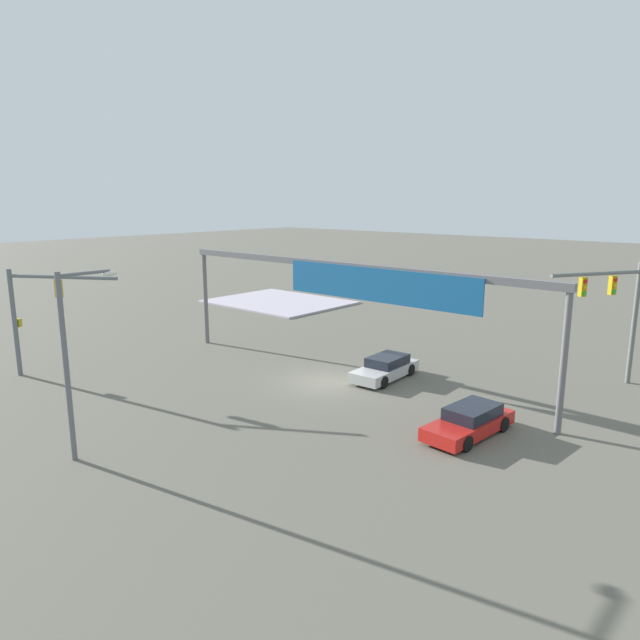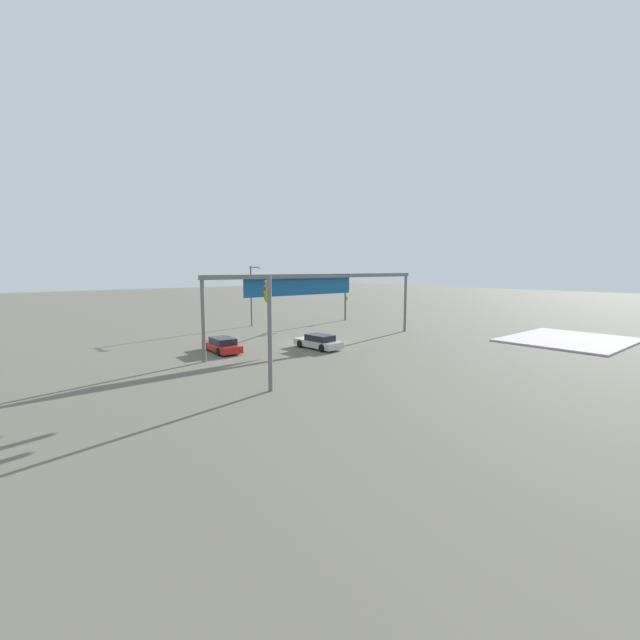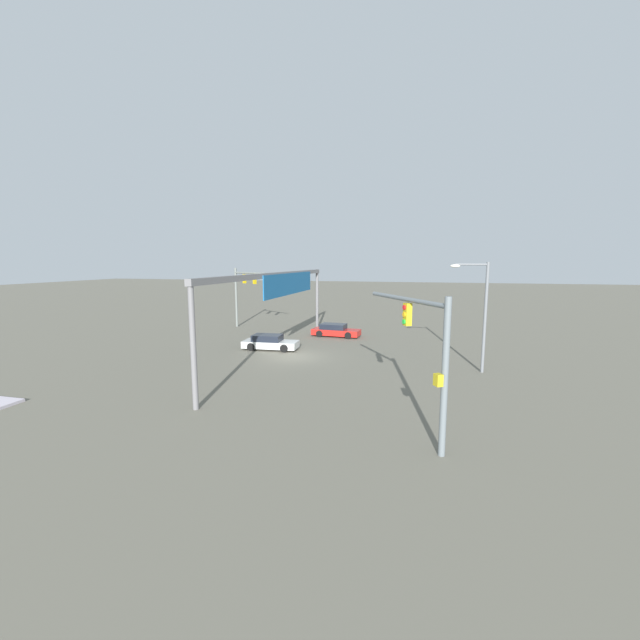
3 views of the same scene
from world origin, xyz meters
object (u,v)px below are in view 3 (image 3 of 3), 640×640
at_px(traffic_signal_opposite_side, 426,343).
at_px(streetlamp_curved_arm, 481,308).
at_px(traffic_signal_near_corner, 242,287).
at_px(sedan_car_waiting_far, 335,330).
at_px(sedan_car_approaching, 270,342).

xyz_separation_m(traffic_signal_opposite_side, streetlamp_curved_arm, (-11.32, 3.42, 0.17)).
height_order(traffic_signal_near_corner, sedan_car_waiting_far, traffic_signal_near_corner).
distance_m(traffic_signal_opposite_side, sedan_car_approaching, 19.09).
xyz_separation_m(traffic_signal_near_corner, streetlamp_curved_arm, (12.51, 22.20, -0.21)).
distance_m(traffic_signal_near_corner, sedan_car_approaching, 12.18).
distance_m(streetlamp_curved_arm, sedan_car_waiting_far, 15.68).
bearing_deg(sedan_car_waiting_far, streetlamp_curved_arm, -35.83).
bearing_deg(streetlamp_curved_arm, sedan_car_approaching, -10.53).
bearing_deg(streetlamp_curved_arm, traffic_signal_near_corner, -28.75).
height_order(sedan_car_approaching, sedan_car_waiting_far, same).
relative_size(traffic_signal_opposite_side, sedan_car_approaching, 1.30).
xyz_separation_m(traffic_signal_opposite_side, sedan_car_approaching, (-14.39, -12.08, -3.40)).
xyz_separation_m(traffic_signal_near_corner, sedan_car_approaching, (9.44, 6.70, -3.78)).
bearing_deg(traffic_signal_near_corner, sedan_car_approaching, -23.40).
bearing_deg(sedan_car_waiting_far, traffic_signal_near_corner, 171.88).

